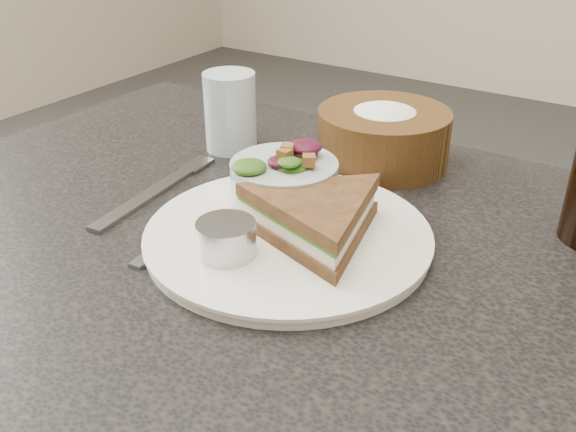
# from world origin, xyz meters

# --- Properties ---
(dinner_plate) EXTENTS (0.29, 0.29, 0.01)m
(dinner_plate) POSITION_xyz_m (-0.00, 0.00, 0.76)
(dinner_plate) COLOR silver
(dinner_plate) RESTS_ON dining_table
(sandwich) EXTENTS (0.22, 0.22, 0.05)m
(sandwich) POSITION_xyz_m (0.03, 0.01, 0.79)
(sandwich) COLOR brown
(sandwich) RESTS_ON dinner_plate
(salad_bowl) EXTENTS (0.12, 0.12, 0.07)m
(salad_bowl) POSITION_xyz_m (-0.04, 0.05, 0.80)
(salad_bowl) COLOR #A1ADA7
(salad_bowl) RESTS_ON dinner_plate
(dressing_ramekin) EXTENTS (0.07, 0.07, 0.03)m
(dressing_ramekin) POSITION_xyz_m (-0.03, -0.06, 0.78)
(dressing_ramekin) COLOR #B3B4B6
(dressing_ramekin) RESTS_ON dinner_plate
(orange_wedge) EXTENTS (0.07, 0.07, 0.03)m
(orange_wedge) POSITION_xyz_m (-0.01, 0.09, 0.78)
(orange_wedge) COLOR #FF5E15
(orange_wedge) RESTS_ON dinner_plate
(fork) EXTENTS (0.04, 0.19, 0.01)m
(fork) POSITION_xyz_m (-0.20, 0.00, 0.75)
(fork) COLOR gray
(fork) RESTS_ON dining_table
(knife) EXTENTS (0.04, 0.22, 0.00)m
(knife) POSITION_xyz_m (-0.11, -0.01, 0.75)
(knife) COLOR #9AA1A9
(knife) RESTS_ON dining_table
(bread_basket) EXTENTS (0.17, 0.17, 0.10)m
(bread_basket) POSITION_xyz_m (-0.01, 0.24, 0.80)
(bread_basket) COLOR #543417
(bread_basket) RESTS_ON dining_table
(water_glass) EXTENTS (0.09, 0.09, 0.10)m
(water_glass) POSITION_xyz_m (-0.21, 0.17, 0.80)
(water_glass) COLOR #AFC0C7
(water_glass) RESTS_ON dining_table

